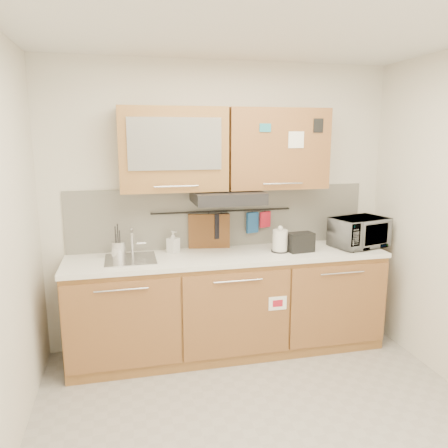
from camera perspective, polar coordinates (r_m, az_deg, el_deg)
floor at (r=3.23m, az=6.15°, el=-25.65°), size 3.20×3.20×0.00m
ceiling at (r=2.66m, az=7.48°, el=25.60°), size 3.20×3.20×0.00m
wall_back at (r=4.07m, az=-0.37°, el=2.36°), size 3.20×0.00×3.20m
base_cabinet at (r=4.03m, az=0.62°, el=-11.00°), size 2.80×0.64×0.88m
countertop at (r=3.86m, az=0.65°, el=-4.23°), size 2.82×0.62×0.04m
backsplash at (r=4.08m, az=-0.34°, el=0.94°), size 2.80×0.02×0.56m
upper_cabinets at (r=3.85m, az=0.13°, el=9.76°), size 1.82×0.37×0.70m
range_hood at (r=3.81m, az=0.45°, el=3.55°), size 0.60×0.46×0.10m
sink at (r=3.77m, az=-12.09°, el=-4.50°), size 0.42×0.40×0.26m
utensil_rail at (r=4.03m, az=-0.22°, el=1.69°), size 1.30×0.02×0.02m
utensil_crock at (r=3.80m, az=-13.61°, el=-3.29°), size 0.13×0.13×0.30m
kettle at (r=3.94m, az=7.34°, el=-2.27°), size 0.17×0.15×0.24m
toaster at (r=3.98m, az=9.97°, el=-2.33°), size 0.24×0.16×0.17m
microwave at (r=4.27m, az=17.22°, el=-1.04°), size 0.57×0.46×0.28m
soap_bottle at (r=3.91m, az=-6.66°, el=-2.33°), size 0.13×0.13×0.20m
cutting_board at (r=4.04m, az=-1.95°, el=-1.99°), size 0.38×0.09×0.47m
oven_mitt at (r=4.11m, az=3.72°, el=0.19°), size 0.12×0.06×0.19m
dark_pouch at (r=4.04m, az=-0.34°, el=-0.24°), size 0.15×0.08×0.23m
pot_holder at (r=4.14m, az=5.41°, el=0.59°), size 0.12×0.07×0.15m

